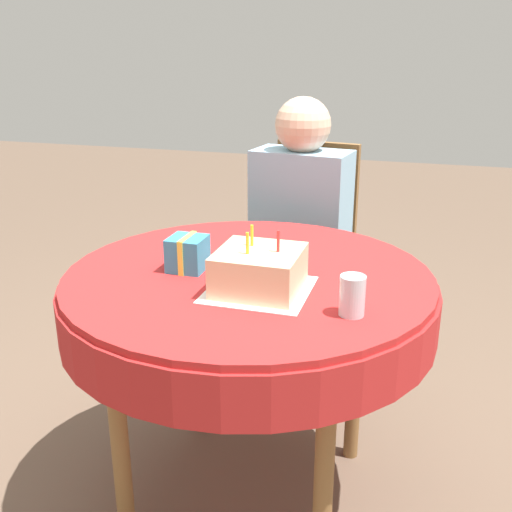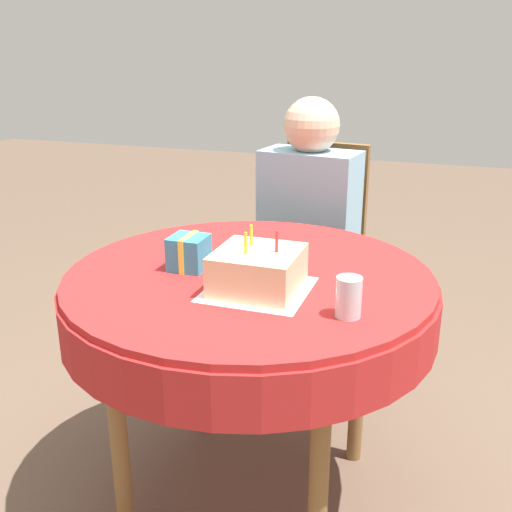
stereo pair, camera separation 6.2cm
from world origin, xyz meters
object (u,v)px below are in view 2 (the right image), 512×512
(chair, at_px, (314,255))
(drinking_glass, at_px, (349,297))
(person, at_px, (307,216))
(birthday_cake, at_px, (258,270))
(gift_box, at_px, (189,253))

(chair, distance_m, drinking_glass, 1.15)
(person, xyz_separation_m, birthday_cake, (0.10, -0.88, 0.10))
(drinking_glass, bearing_deg, gift_box, 161.15)
(chair, relative_size, person, 0.83)
(chair, distance_m, gift_box, 0.95)
(chair, xyz_separation_m, drinking_glass, (0.33, -1.06, 0.29))
(drinking_glass, distance_m, gift_box, 0.52)
(birthday_cake, relative_size, gift_box, 2.00)
(person, xyz_separation_m, drinking_glass, (0.35, -0.97, 0.09))
(chair, bearing_deg, gift_box, -91.75)
(drinking_glass, relative_size, gift_box, 0.92)
(birthday_cake, xyz_separation_m, drinking_glass, (0.25, -0.08, -0.01))
(person, distance_m, gift_box, 0.82)
(chair, bearing_deg, person, -90.00)
(chair, distance_m, person, 0.22)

